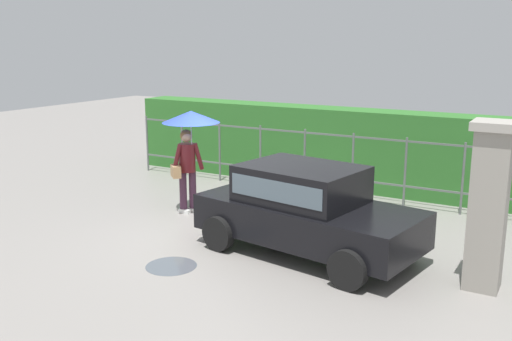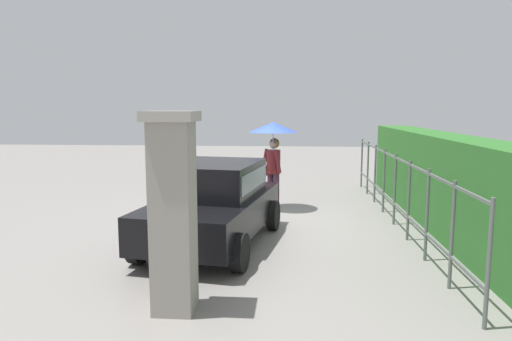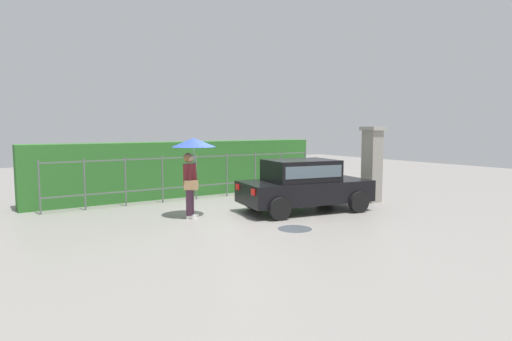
% 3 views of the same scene
% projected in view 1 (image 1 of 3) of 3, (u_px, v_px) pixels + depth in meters
% --- Properties ---
extents(ground_plane, '(40.00, 40.00, 0.00)m').
position_uv_depth(ground_plane, '(235.00, 234.00, 10.60)').
color(ground_plane, gray).
extents(car, '(3.93, 2.33, 1.48)m').
position_uv_depth(car, '(305.00, 206.00, 9.51)').
color(car, black).
rests_on(car, ground).
extents(pedestrian, '(1.16, 1.16, 2.12)m').
position_uv_depth(pedestrian, '(189.00, 133.00, 11.56)').
color(pedestrian, '#47283D').
rests_on(pedestrian, ground).
extents(gate_pillar, '(0.60, 0.60, 2.42)m').
position_uv_depth(gate_pillar, '(489.00, 205.00, 8.03)').
color(gate_pillar, gray).
rests_on(gate_pillar, ground).
extents(fence_section, '(9.46, 0.05, 1.50)m').
position_uv_depth(fence_section, '(305.00, 158.00, 13.32)').
color(fence_section, '#59605B').
rests_on(fence_section, ground).
extents(hedge_row, '(10.41, 0.90, 1.90)m').
position_uv_depth(hedge_row, '(322.00, 146.00, 14.14)').
color(hedge_row, '#2D6B28').
rests_on(hedge_row, ground).
extents(puddle_near, '(0.81, 0.81, 0.00)m').
position_uv_depth(puddle_near, '(171.00, 266.00, 9.09)').
color(puddle_near, '#4C545B').
rests_on(puddle_near, ground).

